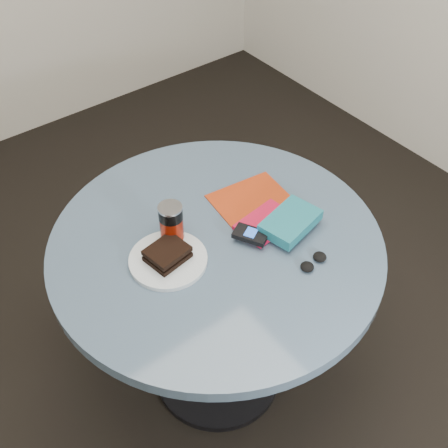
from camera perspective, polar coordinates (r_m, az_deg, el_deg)
ground at (r=2.27m, az=-0.62°, el=-14.92°), size 4.00×4.00×0.00m
table at (r=1.79m, az=-0.76°, el=-5.30°), size 1.00×1.00×0.75m
plate at (r=1.61m, az=-5.69°, el=-3.64°), size 0.23×0.23×0.01m
sandwich at (r=1.59m, az=-5.78°, el=-3.02°), size 0.12×0.11×0.04m
soda_can at (r=1.63m, az=-5.37°, el=0.03°), size 0.07×0.07×0.13m
pepper_grinder at (r=1.65m, az=-5.78°, el=-0.21°), size 0.05×0.05×0.10m
magazine at (r=1.80m, az=2.69°, el=2.54°), size 0.26×0.21×0.00m
red_book at (r=1.71m, az=4.27°, el=0.13°), size 0.19×0.14×0.01m
novel at (r=1.68m, az=6.76°, el=0.21°), size 0.20×0.15×0.03m
mp3_player at (r=1.65m, az=2.73°, el=-1.08°), size 0.10×0.12×0.02m
headphones at (r=1.62m, az=9.07°, el=-3.81°), size 0.10×0.05×0.02m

